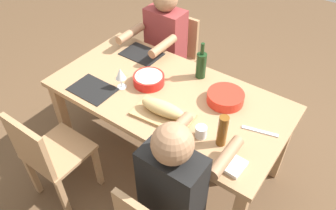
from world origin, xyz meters
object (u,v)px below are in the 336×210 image
(diner_near_right, at_px, (163,43))
(serving_bowl_greens, at_px, (226,97))
(napkin_stack, at_px, (232,164))
(beer_bottle, at_px, (222,131))
(dining_table, at_px, (168,103))
(chair_near_right, at_px, (174,54))
(diner_far_left, at_px, (176,186))
(wine_glass, at_px, (120,74))
(chair_far_right, at_px, (48,154))
(wine_bottle, at_px, (201,65))
(cutting_board, at_px, (163,114))
(bread_loaf, at_px, (163,108))
(serving_bowl_pasta, at_px, (149,79))
(cup_far_left, at_px, (201,132))

(diner_near_right, bearing_deg, serving_bowl_greens, 153.61)
(diner_near_right, distance_m, napkin_stack, 1.44)
(serving_bowl_greens, xyz_separation_m, beer_bottle, (-0.16, 0.36, 0.07))
(dining_table, distance_m, chair_near_right, 0.91)
(diner_far_left, xyz_separation_m, beer_bottle, (-0.06, -0.39, 0.15))
(diner_far_left, relative_size, wine_glass, 7.23)
(chair_far_right, bearing_deg, diner_far_left, -168.98)
(serving_bowl_greens, bearing_deg, chair_far_right, 47.71)
(chair_near_right, relative_size, wine_bottle, 2.93)
(cutting_board, bearing_deg, chair_far_right, 44.23)
(bread_loaf, bearing_deg, napkin_stack, 169.57)
(serving_bowl_greens, height_order, wine_bottle, wine_bottle)
(chair_far_right, height_order, chair_near_right, same)
(diner_far_left, distance_m, beer_bottle, 0.42)
(serving_bowl_pasta, relative_size, wine_bottle, 0.79)
(chair_far_right, xyz_separation_m, napkin_stack, (-1.14, -0.46, 0.27))
(diner_far_left, bearing_deg, cutting_board, -45.76)
(chair_far_right, distance_m, chair_near_right, 1.53)
(beer_bottle, xyz_separation_m, cup_far_left, (0.13, 0.02, -0.07))
(serving_bowl_greens, bearing_deg, cutting_board, 53.89)
(wine_glass, bearing_deg, chair_near_right, -80.25)
(diner_far_left, height_order, chair_far_right, diner_far_left)
(chair_far_right, xyz_separation_m, cutting_board, (-0.58, -0.56, 0.27))
(serving_bowl_pasta, distance_m, wine_glass, 0.21)
(diner_near_right, bearing_deg, napkin_stack, 142.07)
(chair_far_right, height_order, cutting_board, chair_far_right)
(wine_bottle, bearing_deg, diner_far_left, 113.70)
(diner_far_left, bearing_deg, wine_glass, -29.34)
(wine_glass, bearing_deg, diner_near_right, -77.82)
(chair_far_right, relative_size, napkin_stack, 6.07)
(chair_far_right, distance_m, diner_near_right, 1.36)
(wine_bottle, xyz_separation_m, wine_glass, (0.40, 0.44, 0.01))
(bread_loaf, relative_size, wine_glass, 1.93)
(bread_loaf, xyz_separation_m, beer_bottle, (-0.43, -0.01, 0.04))
(serving_bowl_pasta, relative_size, cup_far_left, 2.89)
(chair_near_right, height_order, beer_bottle, beer_bottle)
(wine_bottle, bearing_deg, chair_near_right, -39.56)
(diner_near_right, bearing_deg, serving_bowl_pasta, 116.98)
(chair_far_right, xyz_separation_m, wine_glass, (-0.15, -0.63, 0.37))
(cup_far_left, bearing_deg, dining_table, -28.09)
(wine_glass, bearing_deg, diner_far_left, 150.66)
(chair_near_right, bearing_deg, beer_bottle, 136.33)
(diner_far_left, xyz_separation_m, wine_bottle, (0.39, -0.89, 0.15))
(cutting_board, relative_size, napkin_stack, 2.86)
(chair_near_right, relative_size, napkin_stack, 6.07)
(wine_bottle, distance_m, wine_glass, 0.60)
(serving_bowl_greens, height_order, bread_loaf, bread_loaf)
(beer_bottle, bearing_deg, cutting_board, 1.19)
(serving_bowl_greens, xyz_separation_m, napkin_stack, (-0.30, 0.47, -0.03))
(chair_near_right, bearing_deg, dining_table, 121.67)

